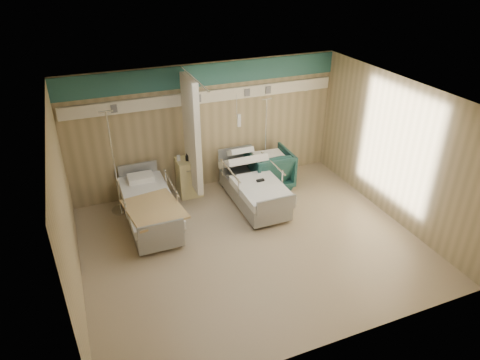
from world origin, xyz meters
The scene contains 13 objects.
ground centered at (0.00, 0.00, 0.00)m, with size 6.00×5.00×0.00m, color gray.
room_walls centered at (-0.03, 0.25, 1.86)m, with size 6.04×5.04×2.82m.
bed_right centered at (0.60, 1.30, 0.32)m, with size 1.00×2.16×0.63m, color white, non-canonical shape.
bed_left centered at (-1.60, 1.30, 0.32)m, with size 1.00×2.16×0.63m, color white, non-canonical shape.
bedside_cabinet centered at (-0.55, 2.20, 0.42)m, with size 0.50×0.48×0.85m, color #D9CA87.
visitor_armchair centered at (1.25, 1.90, 0.43)m, with size 0.93×0.95×0.87m, color #1D4845.
waffle_blanket centered at (1.26, 1.92, 0.90)m, with size 0.64×0.57×0.07m, color white.
iv_stand_right centered at (1.30, 2.26, 0.40)m, with size 0.35×0.35×1.96m.
iv_stand_left centered at (-2.08, 2.07, 0.45)m, with size 0.39×0.39×2.19m.
call_remote centered at (0.66, 1.11, 0.65)m, with size 0.16×0.07×0.04m, color black.
tan_blanket centered at (-1.59, 0.84, 0.65)m, with size 0.93×1.17×0.04m, color tan.
toiletry_bag centered at (-0.49, 2.15, 0.91)m, with size 0.23×0.14×0.12m, color black.
white_cup centered at (-0.74, 2.23, 0.91)m, with size 0.08×0.08×0.12m, color white.
Camera 1 is at (-2.59, -5.86, 4.86)m, focal length 32.00 mm.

